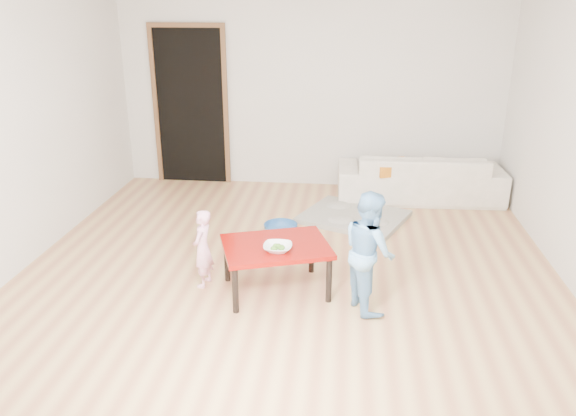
% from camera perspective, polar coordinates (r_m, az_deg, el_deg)
% --- Properties ---
extents(floor, '(5.00, 5.00, 0.01)m').
position_cam_1_polar(floor, '(5.44, 0.23, -5.67)').
color(floor, '#B4754D').
rests_on(floor, ground).
extents(back_wall, '(5.00, 0.02, 2.60)m').
position_cam_1_polar(back_wall, '(7.45, 2.29, 12.04)').
color(back_wall, silver).
rests_on(back_wall, floor).
extents(left_wall, '(0.02, 5.00, 2.60)m').
position_cam_1_polar(left_wall, '(5.81, -25.31, 7.65)').
color(left_wall, silver).
rests_on(left_wall, floor).
extents(doorway, '(1.02, 0.08, 2.11)m').
position_cam_1_polar(doorway, '(7.75, -9.82, 10.04)').
color(doorway, brown).
rests_on(doorway, back_wall).
extents(sofa, '(2.06, 0.86, 0.59)m').
position_cam_1_polar(sofa, '(7.28, 13.22, 3.19)').
color(sofa, white).
rests_on(sofa, floor).
extents(cushion, '(0.59, 0.56, 0.13)m').
position_cam_1_polar(cushion, '(7.03, 10.58, 4.11)').
color(cushion, orange).
rests_on(cushion, sofa).
extents(red_table, '(1.05, 0.91, 0.44)m').
position_cam_1_polar(red_table, '(4.87, -1.22, -6.09)').
color(red_table, maroon).
rests_on(red_table, floor).
extents(bowl, '(0.24, 0.24, 0.06)m').
position_cam_1_polar(bowl, '(4.65, -1.05, -4.06)').
color(bowl, white).
rests_on(bowl, red_table).
extents(broccoli, '(0.12, 0.12, 0.06)m').
position_cam_1_polar(broccoli, '(4.65, -1.05, -4.07)').
color(broccoli, '#2D5919').
rests_on(broccoli, red_table).
extents(child_pink, '(0.20, 0.28, 0.71)m').
position_cam_1_polar(child_pink, '(4.97, -8.67, -4.09)').
color(child_pink, pink).
rests_on(child_pink, floor).
extents(child_blue, '(0.54, 0.60, 1.01)m').
position_cam_1_polar(child_blue, '(4.56, 8.24, -4.35)').
color(child_blue, '#69B1F4').
rests_on(child_blue, floor).
extents(basin, '(0.37, 0.37, 0.11)m').
position_cam_1_polar(basin, '(6.08, -0.75, -2.15)').
color(basin, '#285C99').
rests_on(basin, floor).
extents(blanket, '(1.38, 1.28, 0.06)m').
position_cam_1_polar(blanket, '(6.54, 6.69, -0.88)').
color(blanket, '#A6A093').
rests_on(blanket, floor).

